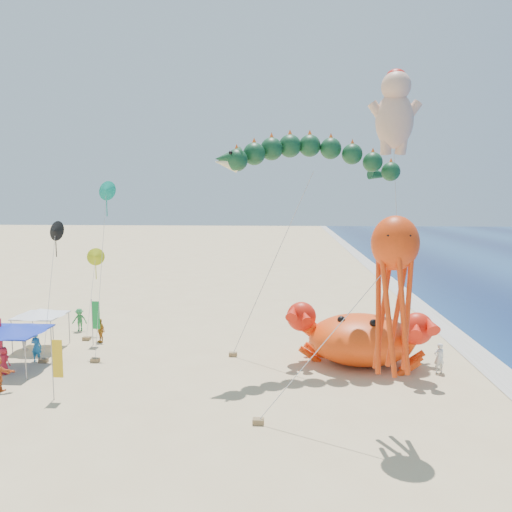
% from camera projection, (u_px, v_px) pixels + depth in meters
% --- Properties ---
extents(ground, '(320.00, 320.00, 0.00)m').
position_uv_depth(ground, '(288.00, 373.00, 28.51)').
color(ground, '#D1B784').
rests_on(ground, ground).
extents(foam_strip, '(320.00, 320.00, 0.00)m').
position_uv_depth(foam_strip, '(505.00, 378.00, 27.67)').
color(foam_strip, silver).
rests_on(foam_strip, ground).
extents(crab_inflatable, '(8.50, 7.09, 3.73)m').
position_uv_depth(crab_inflatable, '(361.00, 338.00, 29.87)').
color(crab_inflatable, '#FF440D').
rests_on(crab_inflatable, ground).
extents(dragon_kite, '(11.49, 6.18, 13.32)m').
position_uv_depth(dragon_kite, '(311.00, 162.00, 29.36)').
color(dragon_kite, '#0F371D').
rests_on(dragon_kite, ground).
extents(cherub_kite, '(2.49, 3.41, 18.31)m').
position_uv_depth(cherub_kite, '(395.00, 110.00, 32.72)').
color(cherub_kite, '#E6AD8C').
rests_on(cherub_kite, ground).
extents(octopus_kite, '(6.80, 1.74, 9.23)m').
position_uv_depth(octopus_kite, '(393.00, 283.00, 20.33)').
color(octopus_kite, red).
rests_on(octopus_kite, ground).
extents(canopy_blue, '(3.85, 3.85, 2.71)m').
position_uv_depth(canopy_blue, '(12.00, 328.00, 28.90)').
color(canopy_blue, gray).
rests_on(canopy_blue, ground).
extents(canopy_white, '(3.13, 3.13, 2.71)m').
position_uv_depth(canopy_white, '(41.00, 312.00, 32.96)').
color(canopy_white, gray).
rests_on(canopy_white, ground).
extents(feather_flags, '(8.30, 9.23, 3.20)m').
position_uv_depth(feather_flags, '(34.00, 333.00, 29.57)').
color(feather_flags, gray).
rests_on(feather_flags, ground).
extents(beachgoers, '(26.77, 12.55, 1.89)m').
position_uv_depth(beachgoers, '(68.00, 345.00, 30.86)').
color(beachgoers, white).
rests_on(beachgoers, ground).
extents(small_kites, '(7.98, 13.57, 11.13)m').
position_uv_depth(small_kites, '(56.00, 252.00, 31.90)').
color(small_kites, '#BCC816').
rests_on(small_kites, ground).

